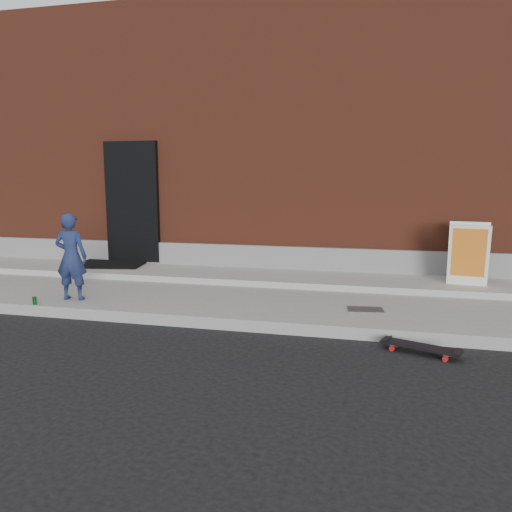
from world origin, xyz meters
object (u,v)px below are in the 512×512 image
(pizza_sign, at_px, (468,253))
(soda_can, at_px, (35,301))
(child, at_px, (71,257))
(skateboard, at_px, (420,347))

(pizza_sign, height_order, soda_can, pizza_sign)
(pizza_sign, bearing_deg, child, -160.93)
(pizza_sign, xyz_separation_m, soda_can, (-5.87, -2.30, -0.52))
(skateboard, xyz_separation_m, soda_can, (-5.00, 0.35, 0.13))
(pizza_sign, distance_m, soda_can, 6.33)
(soda_can, bearing_deg, skateboard, -4.00)
(skateboard, bearing_deg, child, 171.03)
(skateboard, distance_m, soda_can, 5.01)
(soda_can, bearing_deg, child, 48.57)
(child, xyz_separation_m, skateboard, (4.66, -0.74, -0.69))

